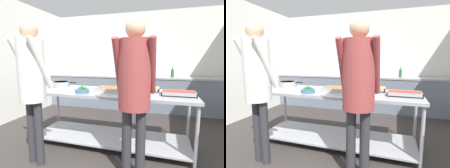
# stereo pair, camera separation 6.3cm
# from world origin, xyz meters

# --- Properties ---
(wall_rear) EXTENTS (4.93, 0.06, 2.65)m
(wall_rear) POSITION_xyz_m (0.00, 4.25, 1.32)
(wall_rear) COLOR silver
(wall_rear) RESTS_ON ground_plane
(wall_left) EXTENTS (0.06, 4.37, 2.65)m
(wall_left) POSITION_xyz_m (-2.44, 2.13, 1.32)
(wall_left) COLOR silver
(wall_left) RESTS_ON ground_plane
(back_counter) EXTENTS (4.77, 0.65, 0.90)m
(back_counter) POSITION_xyz_m (0.00, 3.88, 0.45)
(back_counter) COLOR slate
(back_counter) RESTS_ON ground_plane
(serving_counter) EXTENTS (2.48, 0.83, 0.86)m
(serving_counter) POSITION_xyz_m (0.00, 1.73, 0.58)
(serving_counter) COLOR #9EA0A8
(serving_counter) RESTS_ON ground_plane
(sauce_pan) EXTENTS (0.46, 0.32, 0.09)m
(sauce_pan) POSITION_xyz_m (-0.98, 1.91, 0.91)
(sauce_pan) COLOR #9EA0A8
(sauce_pan) RESTS_ON serving_counter
(plate_stack) EXTENTS (0.23, 0.23, 0.04)m
(plate_stack) POSITION_xyz_m (-0.60, 1.53, 0.88)
(plate_stack) COLOR white
(plate_stack) RESTS_ON serving_counter
(broccoli_bowl) EXTENTS (0.21, 0.21, 0.10)m
(broccoli_bowl) POSITION_xyz_m (-0.35, 1.49, 0.90)
(broccoli_bowl) COLOR #3D668C
(broccoli_bowl) RESTS_ON serving_counter
(serving_tray_greens) EXTENTS (0.44, 0.32, 0.05)m
(serving_tray_greens) POSITION_xyz_m (0.01, 1.78, 0.89)
(serving_tray_greens) COLOR #9EA0A8
(serving_tray_greens) RESTS_ON serving_counter
(serving_tray_vegetables) EXTENTS (0.47, 0.28, 0.05)m
(serving_tray_vegetables) POSITION_xyz_m (0.50, 1.98, 0.89)
(serving_tray_vegetables) COLOR #9EA0A8
(serving_tray_vegetables) RESTS_ON serving_counter
(serving_tray_roast) EXTENTS (0.45, 0.27, 0.05)m
(serving_tray_roast) POSITION_xyz_m (0.99, 1.71, 0.89)
(serving_tray_roast) COLOR #9EA0A8
(serving_tray_roast) RESTS_ON serving_counter
(guest_serving_left) EXTENTS (0.44, 0.35, 1.77)m
(guest_serving_left) POSITION_xyz_m (0.49, 1.04, 1.10)
(guest_serving_left) COLOR #2D2D33
(guest_serving_left) RESTS_ON ground_plane
(guest_serving_right) EXTENTS (0.47, 0.42, 1.80)m
(guest_serving_right) POSITION_xyz_m (-0.77, 0.97, 1.13)
(guest_serving_right) COLOR #2D2D33
(guest_serving_right) RESTS_ON ground_plane
(water_bottle) EXTENTS (0.07, 0.07, 0.27)m
(water_bottle) POSITION_xyz_m (0.99, 3.85, 1.03)
(water_bottle) COLOR #23602D
(water_bottle) RESTS_ON back_counter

